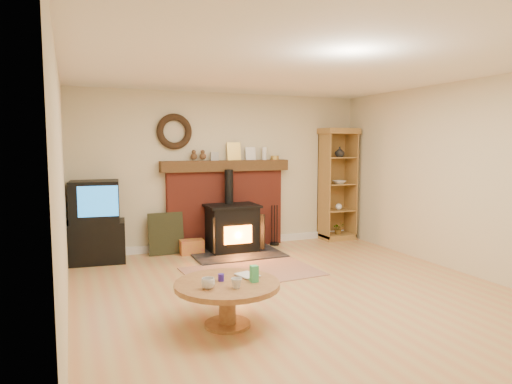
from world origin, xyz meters
name	(u,v)px	position (x,y,z in m)	size (l,w,h in m)	color
ground	(299,294)	(0.00, 0.00, 0.00)	(5.50, 5.50, 0.00)	tan
room_shell	(295,147)	(-0.02, 0.09, 1.72)	(5.02, 5.52, 2.61)	beige
chimney_breast	(226,200)	(0.00, 2.67, 0.80)	(2.20, 0.22, 1.78)	maroon
wood_stove	(233,229)	(-0.02, 2.28, 0.38)	(1.40, 1.00, 1.34)	black
area_rug	(252,271)	(-0.16, 1.08, 0.01)	(1.76, 1.21, 0.01)	brown
tv_unit	(96,223)	(-2.10, 2.47, 0.58)	(0.88, 0.66, 1.22)	black
curio_cabinet	(337,184)	(2.11, 2.56, 1.02)	(0.65, 0.47, 2.04)	olive
firelog_box	(192,247)	(-0.67, 2.40, 0.12)	(0.37, 0.23, 0.23)	gold
leaning_painting	(166,234)	(-1.04, 2.55, 0.33)	(0.56, 0.03, 0.67)	black
fire_tools	(274,237)	(0.83, 2.50, 0.13)	(0.16, 0.16, 0.70)	black
coffee_table	(227,290)	(-1.07, -0.57, 0.35)	(1.02, 1.02, 0.59)	brown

